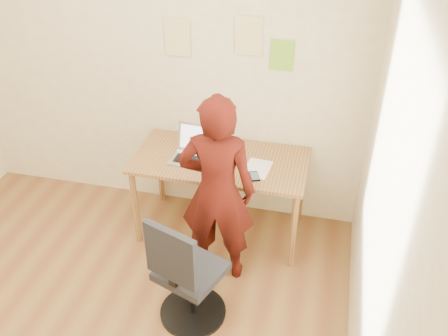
% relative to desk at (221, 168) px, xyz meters
% --- Properties ---
extents(room, '(3.58, 3.58, 2.78)m').
position_rel_desk_xyz_m(room, '(-0.62, -1.38, 0.70)').
color(room, brown).
rests_on(room, ground).
extents(desk, '(1.40, 0.70, 0.74)m').
position_rel_desk_xyz_m(desk, '(0.00, 0.00, 0.00)').
color(desk, olive).
rests_on(desk, ground).
extents(laptop, '(0.36, 0.33, 0.25)m').
position_rel_desk_xyz_m(laptop, '(-0.21, -0.03, 0.14)').
color(laptop, '#AAAAB1').
rests_on(laptop, desk).
extents(paper_sheet, '(0.21, 0.29, 0.00)m').
position_rel_desk_xyz_m(paper_sheet, '(0.31, -0.07, 0.09)').
color(paper_sheet, white).
rests_on(paper_sheet, desk).
extents(phone, '(0.11, 0.14, 0.01)m').
position_rel_desk_xyz_m(phone, '(0.31, -0.19, 0.09)').
color(phone, black).
rests_on(phone, desk).
extents(wall_note_left, '(0.21, 0.00, 0.30)m').
position_rel_desk_xyz_m(wall_note_left, '(-0.43, 0.36, 0.93)').
color(wall_note_left, '#DBC883').
rests_on(wall_note_left, room).
extents(wall_note_mid, '(0.21, 0.00, 0.30)m').
position_rel_desk_xyz_m(wall_note_mid, '(0.14, 0.36, 0.99)').
color(wall_note_mid, '#DBC883').
rests_on(wall_note_mid, room).
extents(wall_note_right, '(0.18, 0.00, 0.24)m').
position_rel_desk_xyz_m(wall_note_right, '(0.40, 0.36, 0.86)').
color(wall_note_right, '#72B829').
rests_on(wall_note_right, room).
extents(office_chair, '(0.52, 0.53, 0.92)m').
position_rel_desk_xyz_m(office_chair, '(0.00, -1.01, -0.26)').
color(office_chair, black).
rests_on(office_chair, ground).
extents(person, '(0.59, 0.41, 1.54)m').
position_rel_desk_xyz_m(person, '(0.09, -0.47, 0.11)').
color(person, '#3D0D08').
rests_on(person, ground).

